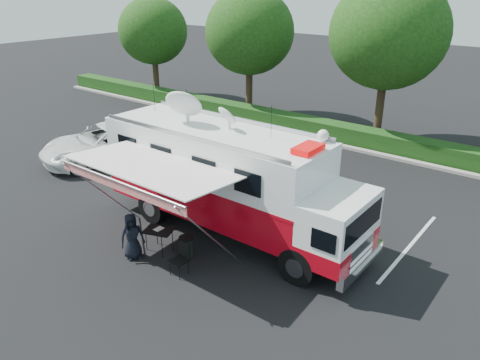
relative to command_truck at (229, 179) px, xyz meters
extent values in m
plane|color=black|center=(0.09, 0.00, -2.07)|extent=(120.00, 120.00, 0.00)
cube|color=#9E998E|center=(4.09, 11.00, -1.99)|extent=(60.00, 0.35, 0.15)
cube|color=black|center=(4.09, 11.90, -1.57)|extent=(60.00, 1.20, 1.00)
cylinder|color=black|center=(-17.91, 13.00, -0.07)|extent=(0.44, 0.44, 4.00)
ellipsoid|color=#14380F|center=(-17.91, 13.00, 2.89)|extent=(5.12, 5.12, 4.86)
cylinder|color=black|center=(-8.91, 13.00, 0.13)|extent=(0.44, 0.44, 4.40)
ellipsoid|color=#14380F|center=(-8.91, 13.00, 3.39)|extent=(5.63, 5.63, 5.35)
cylinder|color=black|center=(0.09, 13.00, 0.33)|extent=(0.44, 0.44, 4.80)
ellipsoid|color=#14380F|center=(0.09, 13.00, 3.88)|extent=(6.14, 6.14, 5.84)
cube|color=silver|center=(-12.41, 3.00, -2.07)|extent=(0.12, 5.50, 0.01)
cube|color=silver|center=(-6.41, 3.00, -2.07)|extent=(0.12, 5.50, 0.01)
cube|color=silver|center=(-0.41, 3.00, -2.07)|extent=(0.12, 5.50, 0.01)
cube|color=silver|center=(5.59, 3.00, -2.07)|extent=(0.12, 5.50, 0.01)
cube|color=black|center=(0.09, 0.00, -1.47)|extent=(9.45, 1.54, 0.33)
cylinder|color=black|center=(3.60, -1.21, -1.47)|extent=(1.21, 0.35, 1.21)
cylinder|color=black|center=(3.60, 1.21, -1.47)|extent=(1.21, 0.35, 1.21)
cylinder|color=black|center=(-2.77, -1.21, -1.47)|extent=(1.21, 0.35, 1.21)
cylinder|color=black|center=(-2.77, 1.21, -1.47)|extent=(1.21, 0.35, 1.21)
cube|color=silver|center=(5.09, 0.00, -1.41)|extent=(0.22, 2.75, 0.44)
cube|color=white|center=(4.26, 0.00, -0.37)|extent=(1.54, 2.75, 1.87)
cube|color=#A80613|center=(4.26, 0.00, -1.03)|extent=(1.56, 2.77, 0.60)
cube|color=black|center=(4.98, 0.00, -0.04)|extent=(0.13, 2.45, 0.77)
cube|color=#A80613|center=(-0.68, 0.00, -0.64)|extent=(8.35, 2.75, 1.32)
cube|color=#A80613|center=(-0.68, 0.00, 0.02)|extent=(8.37, 2.77, 0.11)
cube|color=white|center=(-0.68, 0.00, 0.84)|extent=(8.35, 2.75, 1.54)
cube|color=silver|center=(-0.68, 0.00, 1.66)|extent=(8.35, 2.75, 0.09)
cube|color=#CC0505|center=(3.05, 0.00, 1.81)|extent=(0.60, 1.04, 0.18)
sphere|color=white|center=(2.94, 1.10, 1.92)|extent=(0.37, 0.37, 0.37)
ellipsoid|color=silver|center=(-1.89, -0.16, 2.44)|extent=(1.32, 1.32, 0.40)
ellipsoid|color=silver|center=(-0.24, 0.22, 2.22)|extent=(0.77, 0.77, 0.22)
cylinder|color=black|center=(-4.09, 0.44, 2.22)|extent=(0.02, 0.02, 1.10)
cylinder|color=black|center=(-2.33, 0.44, 2.22)|extent=(0.02, 0.02, 1.10)
cylinder|color=black|center=(1.41, 0.44, 2.22)|extent=(0.02, 0.02, 1.10)
cube|color=silver|center=(-0.90, -2.69, 1.12)|extent=(5.49, 2.63, 0.22)
cube|color=red|center=(-0.90, -3.99, 0.92)|extent=(5.49, 0.04, 0.31)
cylinder|color=#B2B2B7|center=(-0.90, -4.01, 1.05)|extent=(5.49, 0.07, 0.07)
cylinder|color=#B2B2B7|center=(-3.40, -2.77, -0.50)|extent=(0.05, 2.82, 3.17)
cylinder|color=#B2B2B7|center=(1.60, -2.77, -0.50)|extent=(0.05, 2.82, 3.17)
imported|color=white|center=(-9.62, 1.98, -2.07)|extent=(4.69, 7.13, 1.82)
imported|color=black|center=(-1.40, -3.32, -2.07)|extent=(0.79, 0.92, 1.60)
cube|color=black|center=(-1.03, -2.49, -1.29)|extent=(1.11, 0.95, 0.04)
cylinder|color=black|center=(-1.42, -2.74, -1.68)|extent=(0.02, 0.02, 0.78)
cylinder|color=black|center=(-1.42, -2.25, -1.68)|extent=(0.02, 0.02, 0.78)
cylinder|color=black|center=(-0.65, -2.74, -1.68)|extent=(0.02, 0.02, 0.78)
cylinder|color=black|center=(-0.65, -2.25, -1.68)|extent=(0.02, 0.02, 0.78)
cube|color=silver|center=(-1.08, -2.44, -1.27)|extent=(0.24, 0.33, 0.01)
cube|color=black|center=(0.48, -3.08, -1.57)|extent=(0.53, 0.53, 0.04)
cube|color=black|center=(0.48, -2.83, -1.29)|extent=(0.50, 0.08, 0.56)
cylinder|color=black|center=(0.28, -3.28, -1.82)|extent=(0.02, 0.02, 0.50)
cylinder|color=black|center=(0.28, -2.88, -1.82)|extent=(0.02, 0.02, 0.50)
cylinder|color=black|center=(0.68, -3.28, -1.82)|extent=(0.02, 0.02, 0.50)
cylinder|color=black|center=(0.68, -2.88, -1.82)|extent=(0.02, 0.02, 0.50)
cylinder|color=black|center=(-0.05, -2.20, -1.72)|extent=(0.45, 0.45, 0.70)
cylinder|color=black|center=(-0.05, -2.20, -1.35)|extent=(0.49, 0.49, 0.04)
camera|label=1|loc=(9.54, -11.60, 6.45)|focal=35.00mm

